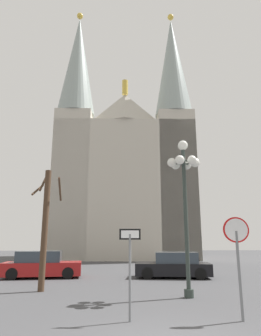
# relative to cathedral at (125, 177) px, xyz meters

# --- Properties ---
(cathedral) EXTENTS (16.81, 14.31, 31.35)m
(cathedral) POSITION_rel_cathedral_xyz_m (0.00, 0.00, 0.00)
(cathedral) COLOR #BCB5A5
(cathedral) RESTS_ON ground
(stop_sign) EXTENTS (0.71, 0.16, 2.75)m
(stop_sign) POSITION_rel_cathedral_xyz_m (2.05, -29.16, -8.04)
(stop_sign) COLOR slate
(stop_sign) RESTS_ON ground
(one_way_arrow_sign) EXTENTS (0.60, 0.10, 2.42)m
(one_way_arrow_sign) POSITION_rel_cathedral_xyz_m (-0.96, -29.03, -8.40)
(one_way_arrow_sign) COLOR slate
(one_way_arrow_sign) RESTS_ON ground
(street_lamp) EXTENTS (1.36, 1.23, 6.20)m
(street_lamp) POSITION_rel_cathedral_xyz_m (1.45, -25.71, -5.54)
(street_lamp) COLOR #2D3833
(street_lamp) RESTS_ON ground
(bare_tree) EXTENTS (1.26, 1.18, 5.23)m
(bare_tree) POSITION_rel_cathedral_xyz_m (-4.44, -23.94, -7.19)
(bare_tree) COLOR #473323
(bare_tree) RESTS_ON ground
(parked_car_near_black) EXTENTS (4.50, 2.47, 1.43)m
(parked_car_near_black) POSITION_rel_cathedral_xyz_m (2.14, -19.49, -9.28)
(parked_car_near_black) COLOR black
(parked_car_near_black) RESTS_ON ground
(parked_car_far_red) EXTENTS (4.53, 2.17, 1.50)m
(parked_car_far_red) POSITION_rel_cathedral_xyz_m (-5.53, -19.12, -9.25)
(parked_car_far_red) COLOR maroon
(parked_car_far_red) RESTS_ON ground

